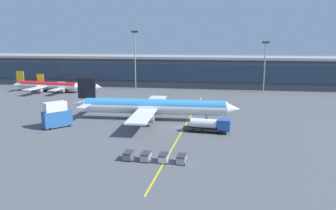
% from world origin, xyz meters
% --- Properties ---
extents(ground_plane, '(700.00, 700.00, 0.00)m').
position_xyz_m(ground_plane, '(0.00, 0.00, 0.00)').
color(ground_plane, '#515459').
extents(apron_lead_in_line, '(3.29, 79.96, 0.01)m').
position_xyz_m(apron_lead_in_line, '(0.91, 2.00, 0.00)').
color(apron_lead_in_line, yellow).
rests_on(apron_lead_in_line, ground_plane).
extents(terminal_building, '(174.31, 16.38, 13.05)m').
position_xyz_m(terminal_building, '(-12.00, 69.79, 6.54)').
color(terminal_building, '#2D333D').
rests_on(terminal_building, ground_plane).
extents(main_airliner, '(44.46, 35.37, 10.80)m').
position_xyz_m(main_airliner, '(-7.96, 6.28, 3.61)').
color(main_airliner, white).
rests_on(main_airliner, ground_plane).
extents(fuel_tanker, '(11.01, 3.67, 3.25)m').
position_xyz_m(fuel_tanker, '(7.11, -3.88, 1.75)').
color(fuel_tanker, '#232326').
rests_on(fuel_tanker, ground_plane).
extents(catering_lift, '(6.39, 6.74, 6.30)m').
position_xyz_m(catering_lift, '(-29.48, -4.95, 3.07)').
color(catering_lift, '#285B9E').
rests_on(catering_lift, ground_plane).
extents(baggage_cart_0, '(1.71, 2.71, 1.48)m').
position_xyz_m(baggage_cart_0, '(-6.61, -23.96, 0.78)').
color(baggage_cart_0, '#595B60').
rests_on(baggage_cart_0, ground_plane).
extents(baggage_cart_1, '(1.71, 2.71, 1.48)m').
position_xyz_m(baggage_cart_1, '(-3.42, -24.08, 0.78)').
color(baggage_cart_1, gray).
rests_on(baggage_cart_1, ground_plane).
extents(baggage_cart_2, '(1.71, 2.71, 1.48)m').
position_xyz_m(baggage_cart_2, '(-0.22, -24.20, 0.78)').
color(baggage_cart_2, '#B2B7BC').
rests_on(baggage_cart_2, ground_plane).
extents(baggage_cart_3, '(1.71, 2.71, 1.48)m').
position_xyz_m(baggage_cart_3, '(2.98, -24.31, 0.78)').
color(baggage_cart_3, gray).
rests_on(baggage_cart_3, ground_plane).
extents(commuter_jet_far, '(30.50, 24.31, 7.83)m').
position_xyz_m(commuter_jet_far, '(-58.30, 45.61, 2.62)').
color(commuter_jet_far, white).
rests_on(commuter_jet_far, ground_plane).
extents(commuter_jet_near, '(28.73, 22.93, 6.77)m').
position_xyz_m(commuter_jet_near, '(-50.28, 46.82, 2.29)').
color(commuter_jet_near, silver).
rests_on(commuter_jet_near, ground_plane).
extents(apron_light_mast_0, '(2.80, 0.50, 23.68)m').
position_xyz_m(apron_light_mast_0, '(-25.63, 57.83, 13.83)').
color(apron_light_mast_0, gray).
rests_on(apron_light_mast_0, ground_plane).
extents(apron_light_mast_1, '(2.80, 0.50, 19.62)m').
position_xyz_m(apron_light_mast_1, '(25.63, 57.83, 11.72)').
color(apron_light_mast_1, gray).
rests_on(apron_light_mast_1, ground_plane).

